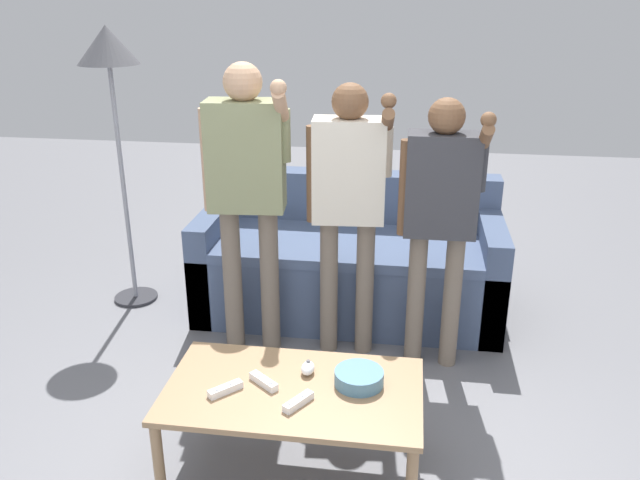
{
  "coord_description": "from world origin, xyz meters",
  "views": [
    {
      "loc": [
        0.41,
        -2.15,
        1.94
      ],
      "look_at": [
        0.03,
        0.54,
        0.88
      ],
      "focal_mm": 36.3,
      "sensor_mm": 36.0,
      "label": 1
    }
  ],
  "objects_px": {
    "player_center": "(349,191)",
    "game_remote_wand_far": "(264,381)",
    "couch": "(350,263)",
    "game_remote_wand_near": "(225,389)",
    "coffee_table": "(293,398)",
    "player_left": "(247,178)",
    "player_right": "(441,205)",
    "floor_lamp": "(109,65)",
    "snack_bowl": "(359,378)",
    "game_remote_nunchuk": "(308,368)",
    "game_remote_wand_spare": "(298,402)"
  },
  "relations": [
    {
      "from": "coffee_table",
      "to": "floor_lamp",
      "type": "xyz_separation_m",
      "value": [
        -1.34,
        1.49,
        1.14
      ]
    },
    {
      "from": "game_remote_nunchuk",
      "to": "game_remote_wand_spare",
      "type": "relative_size",
      "value": 0.62
    },
    {
      "from": "game_remote_nunchuk",
      "to": "player_center",
      "type": "relative_size",
      "value": 0.06
    },
    {
      "from": "snack_bowl",
      "to": "player_center",
      "type": "distance_m",
      "value": 1.11
    },
    {
      "from": "game_remote_nunchuk",
      "to": "game_remote_wand_far",
      "type": "relative_size",
      "value": 0.64
    },
    {
      "from": "couch",
      "to": "game_remote_wand_near",
      "type": "relative_size",
      "value": 14.26
    },
    {
      "from": "floor_lamp",
      "to": "player_right",
      "type": "distance_m",
      "value": 2.08
    },
    {
      "from": "snack_bowl",
      "to": "game_remote_wand_near",
      "type": "relative_size",
      "value": 1.55
    },
    {
      "from": "couch",
      "to": "game_remote_wand_spare",
      "type": "xyz_separation_m",
      "value": [
        -0.03,
        -1.69,
        0.14
      ]
    },
    {
      "from": "couch",
      "to": "game_remote_wand_far",
      "type": "bearing_deg",
      "value": -97.15
    },
    {
      "from": "player_right",
      "to": "game_remote_wand_near",
      "type": "xyz_separation_m",
      "value": [
        -0.85,
        -1.05,
        -0.47
      ]
    },
    {
      "from": "game_remote_wand_near",
      "to": "couch",
      "type": "bearing_deg",
      "value": 78.45
    },
    {
      "from": "player_right",
      "to": "game_remote_wand_spare",
      "type": "xyz_separation_m",
      "value": [
        -0.55,
        -1.09,
        -0.47
      ]
    },
    {
      "from": "player_left",
      "to": "game_remote_wand_near",
      "type": "height_order",
      "value": "player_left"
    },
    {
      "from": "snack_bowl",
      "to": "game_remote_nunchuk",
      "type": "bearing_deg",
      "value": 167.3
    },
    {
      "from": "game_remote_wand_far",
      "to": "snack_bowl",
      "type": "bearing_deg",
      "value": 8.84
    },
    {
      "from": "game_remote_wand_far",
      "to": "player_left",
      "type": "bearing_deg",
      "value": 106.65
    },
    {
      "from": "coffee_table",
      "to": "player_left",
      "type": "xyz_separation_m",
      "value": [
        -0.42,
        1.01,
        0.63
      ]
    },
    {
      "from": "floor_lamp",
      "to": "player_center",
      "type": "relative_size",
      "value": 1.16
    },
    {
      "from": "snack_bowl",
      "to": "game_remote_nunchuk",
      "type": "relative_size",
      "value": 2.29
    },
    {
      "from": "game_remote_wand_far",
      "to": "couch",
      "type": "bearing_deg",
      "value": 82.85
    },
    {
      "from": "snack_bowl",
      "to": "player_right",
      "type": "bearing_deg",
      "value": 70.42
    },
    {
      "from": "game_remote_nunchuk",
      "to": "game_remote_wand_near",
      "type": "xyz_separation_m",
      "value": [
        -0.3,
        -0.18,
        -0.01
      ]
    },
    {
      "from": "player_left",
      "to": "game_remote_wand_far",
      "type": "relative_size",
      "value": 11.69
    },
    {
      "from": "couch",
      "to": "floor_lamp",
      "type": "relative_size",
      "value": 1.07
    },
    {
      "from": "player_right",
      "to": "game_remote_wand_spare",
      "type": "relative_size",
      "value": 10.22
    },
    {
      "from": "player_center",
      "to": "game_remote_wand_far",
      "type": "relative_size",
      "value": 10.99
    },
    {
      "from": "floor_lamp",
      "to": "game_remote_wand_near",
      "type": "xyz_separation_m",
      "value": [
        1.08,
        -1.56,
        -1.07
      ]
    },
    {
      "from": "couch",
      "to": "player_left",
      "type": "height_order",
      "value": "player_left"
    },
    {
      "from": "couch",
      "to": "floor_lamp",
      "type": "distance_m",
      "value": 1.87
    },
    {
      "from": "player_right",
      "to": "game_remote_wand_near",
      "type": "distance_m",
      "value": 1.43
    },
    {
      "from": "player_right",
      "to": "snack_bowl",
      "type": "bearing_deg",
      "value": -109.58
    },
    {
      "from": "player_left",
      "to": "player_center",
      "type": "distance_m",
      "value": 0.54
    },
    {
      "from": "game_remote_wand_spare",
      "to": "game_remote_wand_near",
      "type": "bearing_deg",
      "value": 172.26
    },
    {
      "from": "game_remote_nunchuk",
      "to": "player_center",
      "type": "bearing_deg",
      "value": 85.72
    },
    {
      "from": "coffee_table",
      "to": "game_remote_wand_spare",
      "type": "height_order",
      "value": "game_remote_wand_spare"
    },
    {
      "from": "game_remote_wand_far",
      "to": "coffee_table",
      "type": "bearing_deg",
      "value": -3.2
    },
    {
      "from": "game_remote_wand_near",
      "to": "game_remote_wand_spare",
      "type": "relative_size",
      "value": 0.91
    },
    {
      "from": "floor_lamp",
      "to": "game_remote_wand_near",
      "type": "height_order",
      "value": "floor_lamp"
    },
    {
      "from": "coffee_table",
      "to": "game_remote_wand_far",
      "type": "bearing_deg",
      "value": 176.8
    },
    {
      "from": "couch",
      "to": "player_right",
      "type": "bearing_deg",
      "value": -49.59
    },
    {
      "from": "game_remote_wand_spare",
      "to": "snack_bowl",
      "type": "bearing_deg",
      "value": 38.68
    },
    {
      "from": "game_remote_nunchuk",
      "to": "game_remote_wand_far",
      "type": "xyz_separation_m",
      "value": [
        -0.16,
        -0.11,
        -0.01
      ]
    },
    {
      "from": "snack_bowl",
      "to": "game_remote_wand_far",
      "type": "bearing_deg",
      "value": -171.16
    },
    {
      "from": "player_center",
      "to": "couch",
      "type": "bearing_deg",
      "value": 94.01
    },
    {
      "from": "player_center",
      "to": "game_remote_wand_near",
      "type": "relative_size",
      "value": 11.57
    },
    {
      "from": "player_center",
      "to": "game_remote_wand_near",
      "type": "xyz_separation_m",
      "value": [
        -0.37,
        -1.12,
        -0.5
      ]
    },
    {
      "from": "floor_lamp",
      "to": "game_remote_wand_far",
      "type": "xyz_separation_m",
      "value": [
        1.22,
        -1.48,
        -1.07
      ]
    },
    {
      "from": "floor_lamp",
      "to": "player_left",
      "type": "bearing_deg",
      "value": -27.41
    },
    {
      "from": "player_center",
      "to": "snack_bowl",
      "type": "bearing_deg",
      "value": -81.34
    }
  ]
}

